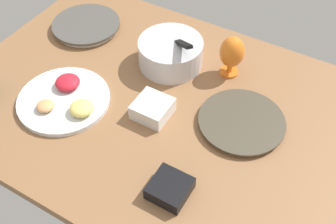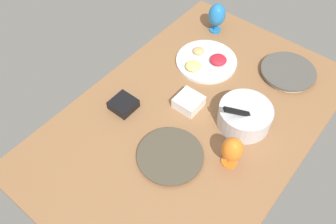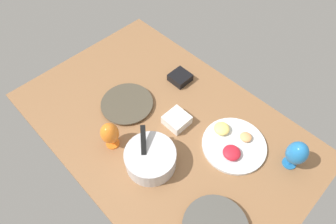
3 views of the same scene
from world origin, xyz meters
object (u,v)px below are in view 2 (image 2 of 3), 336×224
Objects in this scene: square_bowl_black at (123,104)px; dinner_plate_right at (170,156)px; fruit_platter at (206,61)px; dinner_plate_left at (288,72)px; square_bowl_white at (189,102)px; mixing_bowl at (245,115)px; hurricane_glass_orange at (232,150)px; hurricane_glass_blue at (217,16)px.

dinner_plate_right is at bearing 77.63° from square_bowl_black.
dinner_plate_left is at bearing 117.91° from fruit_platter.
square_bowl_white is (30.02, 10.68, 1.62)cm from fruit_platter.
fruit_platter is (-22.08, -36.92, -4.08)cm from mixing_bowl.
hurricane_glass_orange reaches higher than dinner_plate_left.
mixing_bowl is at bearing 119.68° from square_bowl_black.
square_bowl_white is (7.95, -26.24, -2.47)cm from mixing_bowl.
hurricane_glass_blue is (-25.99, -11.75, 9.12)cm from fruit_platter.
square_bowl_white reaches higher than fruit_platter.
mixing_bowl is at bearing -1.95° from dinner_plate_left.
dinner_plate_right is at bearing 20.62° from fruit_platter.
square_bowl_black is at bearing -60.32° from mixing_bowl.
mixing_bowl is (-36.40, 14.92, 4.55)cm from dinner_plate_right.
dinner_plate_right is 30.70cm from square_bowl_white.
hurricane_glass_orange is (22.09, 6.62, 4.10)cm from mixing_bowl.
mixing_bowl reaches higher than dinner_plate_right.
fruit_platter is at bearing 24.32° from hurricane_glass_blue.
dinner_plate_right is at bearing 21.71° from square_bowl_white.
dinner_plate_right is at bearing -22.28° from mixing_bowl.
square_bowl_black is at bearing -14.75° from fruit_platter.
hurricane_glass_orange is at bearing 38.24° from hurricane_glass_blue.
fruit_platter reaches higher than dinner_plate_right.
hurricane_glass_orange is at bearing 16.67° from mixing_bowl.
dinner_plate_right is 36.23cm from square_bowl_black.
dinner_plate_left is 1.60× the size of hurricane_glass_blue.
square_bowl_white reaches higher than dinner_plate_left.
hurricane_glass_blue is 1.49× the size of square_bowl_white.
mixing_bowl is 27.53cm from square_bowl_white.
mixing_bowl is at bearing 59.12° from fruit_platter.
mixing_bowl is 2.06× the size of square_bowl_white.
hurricane_glass_blue reaches higher than dinner_plate_right.
fruit_platter is 62.55cm from hurricane_glass_orange.
dinner_plate_left is at bearing 143.95° from square_bowl_black.
hurricane_glass_blue is at bearing -96.46° from dinner_plate_left.
mixing_bowl reaches higher than square_bowl_white.
hurricane_glass_orange is at bearing 123.61° from dinner_plate_right.
mixing_bowl is at bearing -163.33° from hurricane_glass_orange.
square_bowl_white is at bearing 19.58° from fruit_platter.
square_bowl_black is at bearing -36.05° from dinner_plate_left.
mixing_bowl is (42.39, -1.44, 4.13)cm from dinner_plate_left.
dinner_plate_right is (78.80, -16.36, -0.42)cm from dinner_plate_left.
dinner_plate_right is 0.90× the size of fruit_platter.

